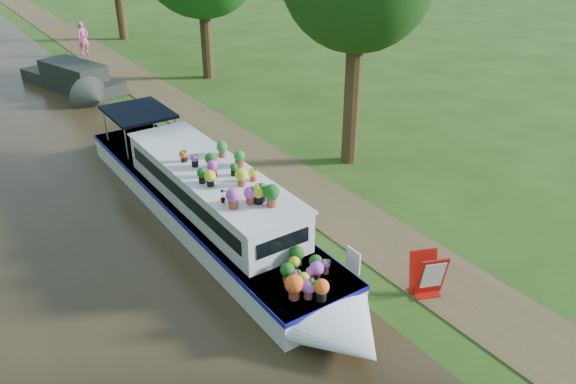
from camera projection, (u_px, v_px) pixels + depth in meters
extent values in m
plane|color=#224210|center=(313.00, 230.00, 15.69)|extent=(100.00, 100.00, 0.00)
cube|color=black|center=(101.00, 308.00, 12.68)|extent=(10.00, 100.00, 0.02)
cube|color=#483A21|center=(346.00, 217.00, 16.28)|extent=(2.20, 100.00, 0.03)
cube|color=silver|center=(200.00, 204.00, 16.17)|extent=(2.20, 12.00, 0.75)
cube|color=#0E0F85|center=(199.00, 194.00, 16.03)|extent=(2.24, 12.04, 0.12)
cube|color=silver|center=(211.00, 187.00, 15.17)|extent=(1.80, 7.00, 1.05)
cube|color=silver|center=(209.00, 168.00, 14.91)|extent=(1.90, 7.10, 0.06)
cube|color=black|center=(240.00, 176.00, 15.59)|extent=(0.03, 6.40, 0.38)
cube|color=black|center=(179.00, 193.00, 14.68)|extent=(0.03, 6.40, 0.38)
cube|color=black|center=(138.00, 112.00, 18.60)|extent=(1.90, 2.40, 0.10)
cube|color=white|center=(353.00, 260.00, 12.50)|extent=(0.04, 0.45, 0.55)
imported|color=#144B18|center=(223.00, 195.00, 13.09)|extent=(0.24, 0.23, 0.38)
imported|color=#144B18|center=(239.00, 159.00, 14.84)|extent=(0.25, 0.25, 0.41)
cylinder|color=#2F200F|center=(352.00, 99.00, 18.71)|extent=(0.56, 0.56, 4.55)
cylinder|color=#2F200F|center=(206.00, 39.00, 27.97)|extent=(0.56, 0.56, 3.85)
cylinder|color=#2F200F|center=(120.00, 5.00, 35.66)|extent=(0.56, 0.56, 4.20)
cube|color=black|center=(72.00, 81.00, 27.17)|extent=(3.64, 6.35, 0.61)
cube|color=black|center=(73.00, 70.00, 26.49)|extent=(2.50, 3.82, 0.71)
cube|color=#AA120C|center=(425.00, 292.00, 13.14)|extent=(0.73, 0.67, 0.03)
cube|color=#AA120C|center=(431.00, 276.00, 12.81)|extent=(0.72, 0.50, 1.06)
cube|color=#AA120C|center=(423.00, 271.00, 12.99)|extent=(0.72, 0.50, 1.06)
cube|color=white|center=(433.00, 275.00, 12.75)|extent=(0.54, 0.36, 0.74)
imported|color=#F16383|center=(83.00, 38.00, 32.36)|extent=(0.81, 0.66, 1.91)
imported|color=#2C661E|center=(301.00, 212.00, 16.07)|extent=(0.52, 0.48, 0.47)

